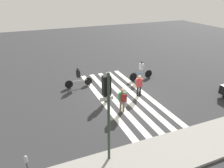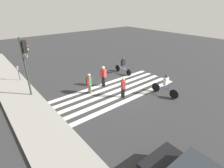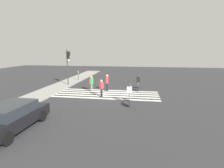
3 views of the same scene
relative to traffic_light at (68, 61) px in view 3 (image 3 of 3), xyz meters
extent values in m
plane|color=#2D2D30|center=(-3.40, -5.38, -3.03)|extent=(60.00, 60.00, 0.00)
cube|color=gray|center=(-3.40, 0.87, -2.96)|extent=(36.00, 2.50, 0.14)
cube|color=silver|center=(-5.01, -5.38, -3.03)|extent=(0.40, 10.00, 0.01)
cube|color=silver|center=(-4.20, -5.38, -3.03)|extent=(0.40, 10.00, 0.01)
cube|color=silver|center=(-3.40, -5.38, -3.03)|extent=(0.40, 10.00, 0.01)
cube|color=silver|center=(-2.59, -5.38, -3.03)|extent=(0.40, 10.00, 0.01)
cube|color=silver|center=(-1.78, -5.38, -3.03)|extent=(0.40, 10.00, 0.01)
cylinder|color=#283828|center=(0.00, 0.13, -0.87)|extent=(0.12, 0.12, 4.33)
cube|color=black|center=(0.00, -0.08, 0.67)|extent=(0.32, 0.26, 0.84)
cube|color=silver|center=(0.00, -0.08, 0.07)|extent=(0.60, 0.02, 0.16)
sphere|color=#590F0F|center=(0.00, -0.24, 0.91)|extent=(0.15, 0.15, 0.15)
sphere|color=#59470F|center=(0.00, -0.24, 0.67)|extent=(0.15, 0.15, 0.15)
sphere|color=gold|center=(0.00, -0.24, 0.44)|extent=(0.15, 0.15, 0.15)
cylinder|color=#283828|center=(3.42, 0.07, -2.46)|extent=(0.06, 0.06, 1.14)
cylinder|color=gray|center=(3.42, 0.07, -1.78)|extent=(0.15, 0.15, 0.22)
sphere|color=gray|center=(3.42, 0.07, -1.67)|extent=(0.14, 0.14, 0.14)
cylinder|color=black|center=(-2.11, -5.11, -2.62)|extent=(0.16, 0.16, 0.83)
cylinder|color=black|center=(-1.89, -5.11, -2.62)|extent=(0.16, 0.16, 0.83)
cube|color=#B73333|center=(-2.00, -5.11, -1.87)|extent=(0.51, 0.27, 0.66)
sphere|color=tan|center=(-2.00, -5.11, -1.41)|extent=(0.26, 0.26, 0.26)
cylinder|color=black|center=(-4.56, -5.04, -2.65)|extent=(0.14, 0.14, 0.76)
cylinder|color=black|center=(-4.36, -5.04, -2.65)|extent=(0.14, 0.14, 0.76)
cube|color=#B73333|center=(-4.46, -5.04, -1.97)|extent=(0.48, 0.33, 0.60)
sphere|color=tan|center=(-4.46, -5.04, -1.55)|extent=(0.24, 0.24, 0.24)
cylinder|color=#6B6051|center=(-2.48, -3.50, -2.65)|extent=(0.14, 0.14, 0.77)
cylinder|color=#6B6051|center=(-2.28, -3.50, -2.65)|extent=(0.14, 0.14, 0.77)
cube|color=#338C4C|center=(-2.38, -3.50, -1.96)|extent=(0.48, 0.29, 0.61)
sphere|color=tan|center=(-2.38, -3.50, -1.53)|extent=(0.24, 0.24, 0.24)
cube|color=maroon|center=(-2.42, -3.32, -1.96)|extent=(0.36, 0.22, 0.51)
cylinder|color=black|center=(-0.09, -8.34, -2.71)|extent=(0.64, 0.04, 0.64)
cylinder|color=black|center=(-1.67, -8.35, -2.71)|extent=(0.64, 0.04, 0.64)
cube|color=#B2B2B7|center=(-0.88, -8.35, -2.54)|extent=(1.35, 0.04, 0.04)
cylinder|color=#B2B2B7|center=(-1.16, -8.35, -2.38)|extent=(0.03, 0.03, 0.32)
cylinder|color=#B2B2B7|center=(-0.29, -8.34, -2.34)|extent=(0.03, 0.03, 0.40)
cube|color=black|center=(-0.88, -8.35, -1.94)|extent=(0.24, 0.40, 0.55)
sphere|color=#333338|center=(-0.88, -8.35, -1.55)|extent=(0.22, 0.22, 0.22)
cylinder|color=black|center=(-5.40, -7.66, -2.68)|extent=(0.71, 0.08, 0.70)
cylinder|color=black|center=(-6.95, -7.76, -2.68)|extent=(0.71, 0.08, 0.70)
cube|color=#1E4C8C|center=(-6.17, -7.71, -2.49)|extent=(1.32, 0.11, 0.04)
cylinder|color=#1E4C8C|center=(-6.45, -7.73, -2.33)|extent=(0.03, 0.03, 0.32)
cylinder|color=#1E4C8C|center=(-5.59, -7.68, -2.29)|extent=(0.03, 0.03, 0.40)
cube|color=silver|center=(-6.17, -7.71, -1.89)|extent=(0.26, 0.41, 0.55)
sphere|color=#333338|center=(-6.17, -7.71, -1.50)|extent=(0.22, 0.22, 0.22)
cube|color=black|center=(-12.00, -1.79, -2.45)|extent=(4.59, 1.92, 0.64)
cube|color=#23282D|center=(-12.00, -1.79, -1.85)|extent=(2.54, 1.74, 0.55)
cylinder|color=black|center=(-10.57, -0.91, -2.71)|extent=(0.64, 0.21, 0.64)
cylinder|color=black|center=(-10.60, -2.71, -2.71)|extent=(0.64, 0.21, 0.64)
cylinder|color=black|center=(-13.43, -2.66, -2.71)|extent=(0.64, 0.21, 0.64)
camera|label=1|loc=(2.89, 7.28, 4.28)|focal=35.00mm
camera|label=2|loc=(-12.70, 2.77, 3.31)|focal=28.00mm
camera|label=3|loc=(-19.85, -8.52, 1.22)|focal=28.00mm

